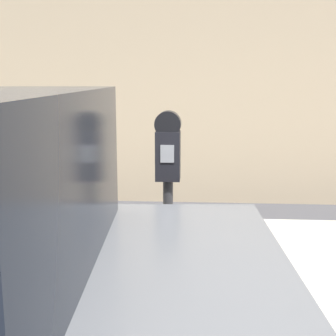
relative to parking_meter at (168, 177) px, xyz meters
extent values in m
cube|color=#BCB7AD|center=(-0.43, 0.91, -1.04)|extent=(24.00, 2.80, 0.11)
cube|color=tan|center=(-0.43, 3.58, 1.65)|extent=(24.00, 0.30, 5.49)
cylinder|color=#2D2D30|center=(0.00, 0.00, -0.50)|extent=(0.07, 0.07, 0.96)
cube|color=black|center=(0.00, 0.00, 0.14)|extent=(0.16, 0.14, 0.33)
cube|color=gray|center=(0.00, -0.07, 0.17)|extent=(0.09, 0.01, 0.11)
cylinder|color=black|center=(0.00, 0.00, 0.36)|extent=(0.17, 0.11, 0.17)
cylinder|color=black|center=(-0.41, -0.62, -0.74)|extent=(0.72, 0.26, 0.71)
camera|label=1|loc=(0.21, -3.06, 0.65)|focal=50.00mm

